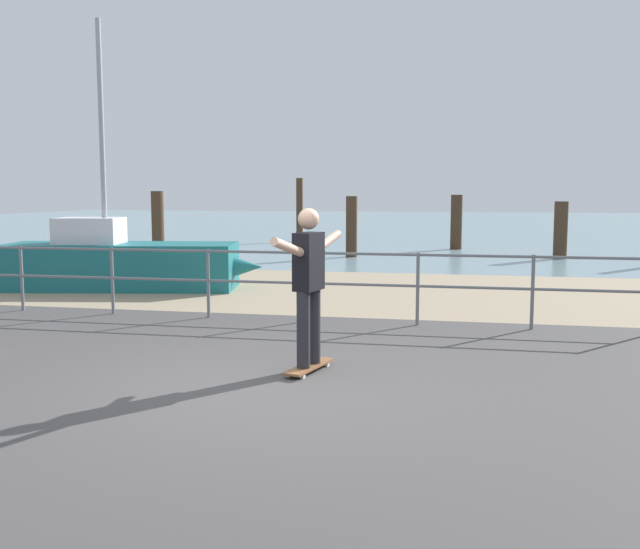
# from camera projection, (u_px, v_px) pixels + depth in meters

# --- Properties ---
(ground_plane) EXTENTS (24.00, 10.00, 0.04)m
(ground_plane) POSITION_uv_depth(u_px,v_px,m) (231.00, 424.00, 5.88)
(ground_plane) COLOR #474444
(ground_plane) RESTS_ON ground
(beach_strip) EXTENTS (24.00, 6.00, 0.04)m
(beach_strip) POSITION_uv_depth(u_px,v_px,m) (365.00, 291.00, 13.66)
(beach_strip) COLOR tan
(beach_strip) RESTS_ON ground
(sea_surface) EXTENTS (72.00, 50.00, 0.04)m
(sea_surface) POSITION_uv_depth(u_px,v_px,m) (433.00, 225.00, 40.91)
(sea_surface) COLOR #75939E
(sea_surface) RESTS_ON ground
(railing_fence) EXTENTS (10.96, 0.05, 1.05)m
(railing_fence) POSITION_uv_depth(u_px,v_px,m) (258.00, 274.00, 10.50)
(railing_fence) COLOR slate
(railing_fence) RESTS_ON ground
(sailboat) EXTENTS (5.06, 2.15, 5.13)m
(sailboat) POSITION_uv_depth(u_px,v_px,m) (130.00, 263.00, 13.85)
(sailboat) COLOR #19666B
(sailboat) RESTS_ON ground
(skateboard) EXTENTS (0.40, 0.82, 0.08)m
(skateboard) POSITION_uv_depth(u_px,v_px,m) (309.00, 367.00, 7.51)
(skateboard) COLOR brown
(skateboard) RESTS_ON ground
(skateboarder) EXTENTS (0.46, 1.42, 1.65)m
(skateboarder) POSITION_uv_depth(u_px,v_px,m) (309.00, 277.00, 7.40)
(skateboarder) COLOR #26262B
(skateboarder) RESTS_ON skateboard
(groyne_post_0) EXTENTS (0.37, 0.37, 1.91)m
(groyne_post_0) POSITION_uv_depth(u_px,v_px,m) (158.00, 223.00, 21.39)
(groyne_post_0) COLOR #422D1E
(groyne_post_0) RESTS_ON ground
(groyne_post_1) EXTENTS (0.25, 0.25, 2.40)m
(groyne_post_1) POSITION_uv_depth(u_px,v_px,m) (300.00, 210.00, 26.81)
(groyne_post_1) COLOR #422D1E
(groyne_post_1) RESTS_ON ground
(groyne_post_2) EXTENTS (0.33, 0.33, 1.77)m
(groyne_post_2) POSITION_uv_depth(u_px,v_px,m) (352.00, 227.00, 20.53)
(groyne_post_2) COLOR #422D1E
(groyne_post_2) RESTS_ON ground
(groyne_post_3) EXTENTS (0.37, 0.37, 1.80)m
(groyne_post_3) POSITION_uv_depth(u_px,v_px,m) (456.00, 222.00, 23.28)
(groyne_post_3) COLOR #422D1E
(groyne_post_3) RESTS_ON ground
(groyne_post_4) EXTENTS (0.38, 0.38, 1.63)m
(groyne_post_4) POSITION_uv_depth(u_px,v_px,m) (561.00, 230.00, 20.00)
(groyne_post_4) COLOR #422D1E
(groyne_post_4) RESTS_ON ground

